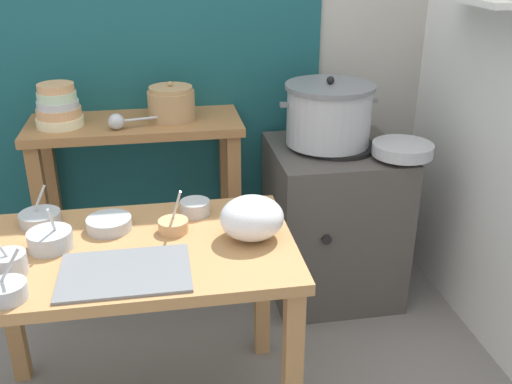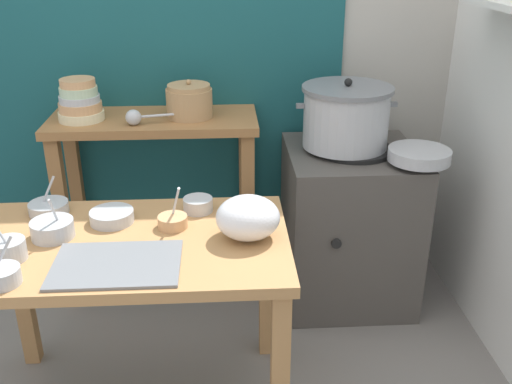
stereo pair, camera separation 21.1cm
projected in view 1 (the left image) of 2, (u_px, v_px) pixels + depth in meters
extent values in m
cube|color=#B2ADA3|center=(175.00, 21.00, 2.76)|extent=(4.40, 0.10, 2.60)
cube|color=#195156|center=(119.00, 12.00, 2.65)|extent=(1.90, 0.02, 2.10)
cube|color=#B27F4C|center=(132.00, 252.00, 1.96)|extent=(1.10, 0.66, 0.04)
cube|color=#B27F4C|center=(294.00, 375.00, 1.93)|extent=(0.06, 0.06, 0.68)
cube|color=#B27F4C|center=(12.00, 307.00, 2.28)|extent=(0.06, 0.06, 0.68)
cube|color=#B27F4C|center=(263.00, 284.00, 2.44)|extent=(0.06, 0.06, 0.68)
cube|color=#9E6B3D|center=(136.00, 125.00, 2.65)|extent=(0.96, 0.40, 0.04)
cube|color=#9E6B3D|center=(47.00, 235.00, 2.63)|extent=(0.06, 0.06, 0.86)
cube|color=#9E6B3D|center=(235.00, 221.00, 2.77)|extent=(0.06, 0.06, 0.86)
cube|color=#9E6B3D|center=(56.00, 207.00, 2.90)|extent=(0.06, 0.06, 0.86)
cube|color=#9E6B3D|center=(227.00, 195.00, 3.04)|extent=(0.06, 0.06, 0.86)
cube|color=#4C4742|center=(333.00, 221.00, 2.88)|extent=(0.60, 0.60, 0.76)
cylinder|color=black|center=(338.00, 146.00, 2.72)|extent=(0.36, 0.36, 0.02)
cylinder|color=black|center=(328.00, 239.00, 2.56)|extent=(0.04, 0.02, 0.04)
cylinder|color=#B7BABF|center=(330.00, 116.00, 2.68)|extent=(0.39, 0.39, 0.26)
cylinder|color=slate|center=(331.00, 86.00, 2.62)|extent=(0.41, 0.41, 0.02)
sphere|color=black|center=(331.00, 80.00, 2.61)|extent=(0.04, 0.04, 0.04)
cube|color=slate|center=(285.00, 105.00, 2.62)|extent=(0.04, 0.02, 0.02)
cube|color=slate|center=(374.00, 100.00, 2.69)|extent=(0.04, 0.02, 0.02)
cylinder|color=tan|center=(173.00, 105.00, 2.65)|extent=(0.21, 0.21, 0.13)
cylinder|color=tan|center=(172.00, 89.00, 2.61)|extent=(0.20, 0.20, 0.02)
sphere|color=tan|center=(171.00, 84.00, 2.61)|extent=(0.02, 0.02, 0.02)
cylinder|color=beige|center=(61.00, 121.00, 2.57)|extent=(0.20, 0.20, 0.04)
cylinder|color=tan|center=(60.00, 112.00, 2.55)|extent=(0.19, 0.19, 0.04)
cylinder|color=#B7BABF|center=(59.00, 104.00, 2.54)|extent=(0.18, 0.18, 0.03)
cylinder|color=#B7D1AD|center=(58.00, 96.00, 2.52)|extent=(0.17, 0.17, 0.04)
cylinder|color=tan|center=(57.00, 88.00, 2.51)|extent=(0.16, 0.16, 0.03)
sphere|color=#B7BABF|center=(117.00, 122.00, 2.52)|extent=(0.07, 0.07, 0.07)
cylinder|color=#B7BABF|center=(150.00, 118.00, 2.57)|extent=(0.21, 0.06, 0.01)
cube|color=slate|center=(127.00, 272.00, 1.80)|extent=(0.40, 0.28, 0.01)
ellipsoid|color=white|center=(253.00, 218.00, 1.98)|extent=(0.22, 0.20, 0.15)
cylinder|color=#B7BABF|center=(404.00, 149.00, 2.58)|extent=(0.27, 0.27, 0.05)
cylinder|color=#B7BABF|center=(52.00, 240.00, 1.93)|extent=(0.15, 0.15, 0.06)
cylinder|color=maroon|center=(51.00, 233.00, 1.92)|extent=(0.12, 0.12, 0.01)
cylinder|color=#B7BABF|center=(55.00, 226.00, 1.91)|extent=(0.02, 0.08, 0.16)
cylinder|color=#B7BABF|center=(110.00, 224.00, 2.06)|extent=(0.16, 0.16, 0.04)
cylinder|color=beige|center=(110.00, 220.00, 2.05)|extent=(0.13, 0.13, 0.01)
cylinder|color=#B7BABF|center=(41.00, 218.00, 2.10)|extent=(0.15, 0.15, 0.04)
cylinder|color=brown|center=(41.00, 214.00, 2.09)|extent=(0.12, 0.12, 0.01)
cylinder|color=#B7BABF|center=(39.00, 204.00, 2.10)|extent=(0.08, 0.03, 0.14)
cylinder|color=#B7BABF|center=(196.00, 207.00, 2.17)|extent=(0.11, 0.11, 0.05)
cylinder|color=maroon|center=(196.00, 203.00, 2.16)|extent=(0.09, 0.09, 0.01)
cylinder|color=#B7BABF|center=(11.00, 264.00, 1.78)|extent=(0.11, 0.11, 0.07)
cylinder|color=#337238|center=(9.00, 256.00, 1.77)|extent=(0.09, 0.09, 0.01)
cylinder|color=#B7BABF|center=(5.00, 252.00, 1.75)|extent=(0.09, 0.04, 0.16)
cylinder|color=#B7BABF|center=(9.00, 291.00, 1.66)|extent=(0.11, 0.11, 0.05)
cylinder|color=maroon|center=(8.00, 285.00, 1.65)|extent=(0.10, 0.10, 0.01)
cylinder|color=#B7BABF|center=(8.00, 272.00, 1.65)|extent=(0.10, 0.02, 0.16)
cylinder|color=tan|center=(175.00, 226.00, 2.04)|extent=(0.11, 0.11, 0.04)
cylinder|color=#337238|center=(174.00, 222.00, 2.04)|extent=(0.09, 0.09, 0.01)
cylinder|color=#B7BABF|center=(177.00, 209.00, 2.03)|extent=(0.05, 0.07, 0.16)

